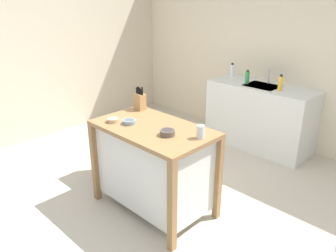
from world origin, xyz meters
name	(u,v)px	position (x,y,z in m)	size (l,w,h in m)	color
ground_plane	(153,208)	(0.00, 0.00, 0.00)	(6.16, 6.16, 0.00)	#BCB29E
wall_back	(282,51)	(0.00, 2.44, 1.30)	(5.16, 0.10, 2.60)	beige
wall_left	(81,44)	(-2.58, 0.92, 1.30)	(0.10, 3.04, 2.60)	beige
kitchen_island	(154,164)	(-0.01, 0.03, 0.50)	(1.16, 0.68, 0.89)	olive
knife_block	(140,101)	(-0.47, 0.27, 0.98)	(0.11, 0.09, 0.25)	#AD7F4C
bowl_stoneware_deep	(113,120)	(-0.37, -0.15, 0.91)	(0.11, 0.11, 0.04)	tan
bowl_ceramic_small	(167,132)	(0.23, -0.01, 0.92)	(0.13, 0.13, 0.05)	#564C47
bowl_ceramic_wide	(129,122)	(-0.22, -0.07, 0.91)	(0.13, 0.13, 0.04)	gray
drinking_cup	(200,132)	(0.47, 0.14, 0.95)	(0.07, 0.07, 0.12)	silver
trash_bin	(111,152)	(-0.83, 0.12, 0.32)	(0.36, 0.28, 0.63)	#B7B2A8
sink_counter	(260,116)	(-0.04, 2.09, 0.44)	(1.43, 0.60, 0.88)	silver
sink_faucet	(269,76)	(-0.04, 2.23, 0.99)	(0.02, 0.02, 0.22)	#B7BCC1
bottle_spray_cleaner	(232,70)	(-0.63, 2.21, 0.98)	(0.06, 0.06, 0.20)	white
bottle_dish_soap	(280,83)	(0.24, 2.01, 0.98)	(0.06, 0.06, 0.21)	yellow
bottle_hand_soap	(247,77)	(-0.25, 2.02, 0.97)	(0.06, 0.06, 0.19)	green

